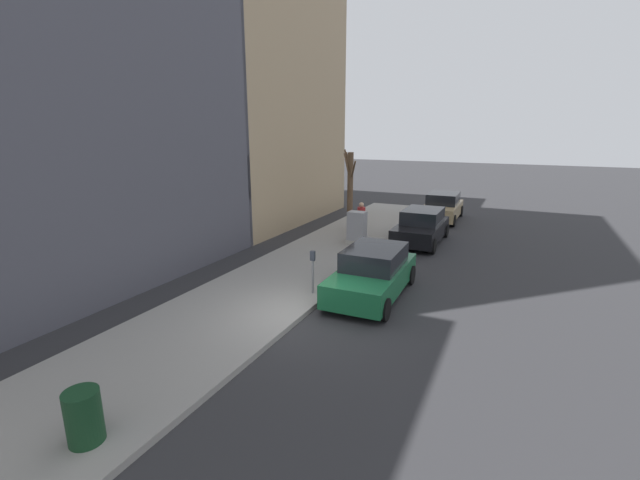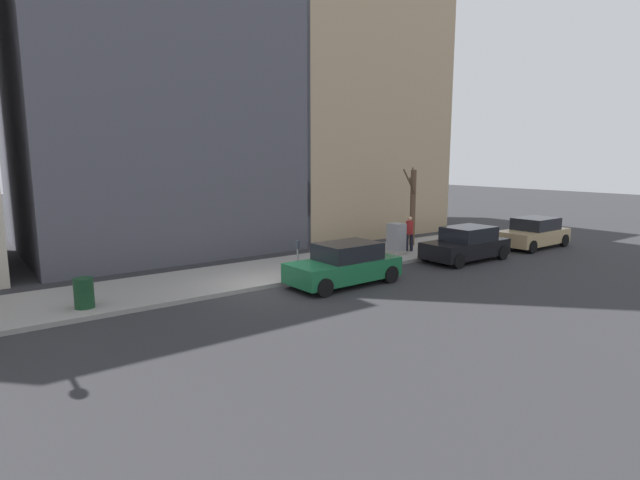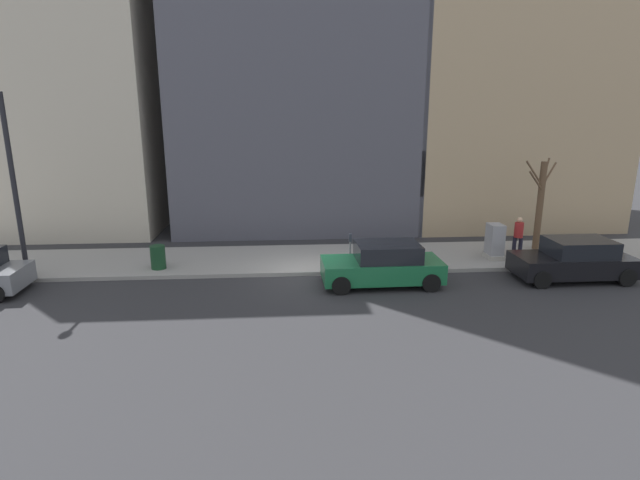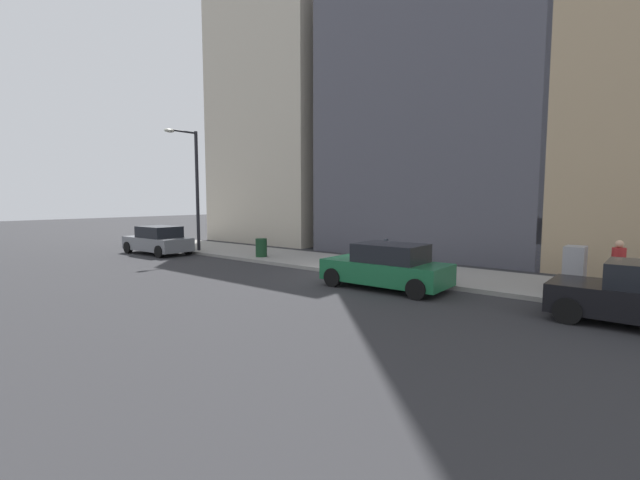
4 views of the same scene
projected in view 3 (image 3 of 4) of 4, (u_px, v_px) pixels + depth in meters
name	position (u px, v px, depth m)	size (l,w,h in m)	color
ground_plane	(314.00, 276.00, 18.74)	(120.00, 120.00, 0.00)	#2B2B2D
sidewalk	(311.00, 259.00, 20.65)	(4.00, 36.00, 0.15)	gray
parked_car_black	(574.00, 260.00, 18.18)	(1.93, 4.21, 1.52)	black
parked_car_green	(383.00, 265.00, 17.62)	(1.99, 4.23, 1.52)	#196038
parking_meter	(350.00, 247.00, 19.03)	(0.14, 0.10, 1.35)	slate
utility_box	(495.00, 242.00, 20.31)	(0.83, 0.61, 1.43)	#A8A399
streetlamp	(7.00, 170.00, 17.25)	(1.97, 0.32, 6.50)	black
bare_tree	(540.00, 203.00, 21.41)	(1.36, 1.83, 3.92)	brown
trash_bin	(158.00, 257.00, 19.04)	(0.56, 0.56, 0.90)	#14381E
pedestrian_near_meter	(518.00, 235.00, 20.51)	(0.36, 0.38, 1.66)	#1E1E2D
office_tower_left	(493.00, 84.00, 28.16)	(10.79, 10.79, 14.99)	tan
office_tower_right	(67.00, 61.00, 25.55)	(9.28, 9.28, 17.00)	#BCB29E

